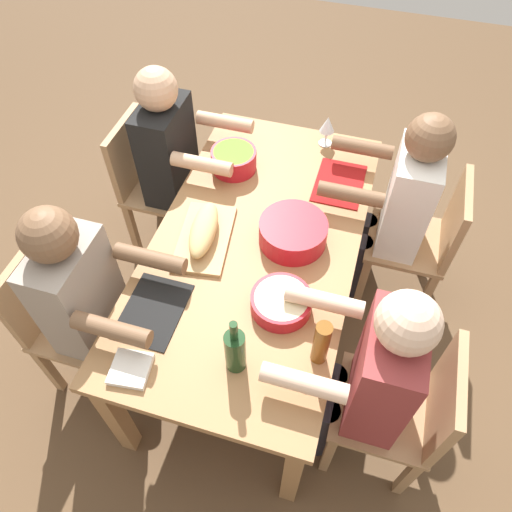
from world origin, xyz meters
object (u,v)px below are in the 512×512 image
(chair_near_left, at_px, (150,180))
(serving_bowl_pasta, at_px, (281,302))
(chair_far_left, at_px, (425,239))
(chair_near_right, at_px, (66,315))
(napkin_stack, at_px, (131,369))
(diner_near_left, at_px, (175,157))
(beer_bottle, at_px, (321,343))
(diner_far_right, at_px, (371,374))
(serving_bowl_fruit, at_px, (293,231))
(wine_glass, at_px, (327,125))
(diner_far_left, at_px, (398,202))
(dining_table, at_px, (256,253))
(diner_near_right, at_px, (89,299))
(wine_bottle, at_px, (235,350))
(chair_far_right, at_px, (406,409))
(serving_bowl_salad, at_px, (234,159))
(bread_loaf, at_px, (204,230))
(cutting_board, at_px, (205,238))

(chair_near_left, distance_m, serving_bowl_pasta, 1.27)
(chair_far_left, bearing_deg, serving_bowl_pasta, -36.64)
(chair_near_right, xyz_separation_m, napkin_stack, (0.26, 0.51, 0.27))
(diner_near_left, xyz_separation_m, beer_bottle, (0.94, 0.97, 0.15))
(diner_far_right, relative_size, serving_bowl_fruit, 4.01)
(chair_near_right, relative_size, serving_bowl_pasta, 3.48)
(wine_glass, bearing_deg, diner_far_left, 56.70)
(dining_table, bearing_deg, napkin_stack, -19.89)
(chair_far_left, bearing_deg, diner_near_left, -90.00)
(diner_near_right, bearing_deg, wine_bottle, 79.85)
(chair_far_right, relative_size, serving_bowl_fruit, 2.84)
(wine_bottle, height_order, beer_bottle, wine_bottle)
(chair_far_right, distance_m, wine_glass, 1.41)
(serving_bowl_salad, relative_size, bread_loaf, 0.70)
(chair_far_left, distance_m, cutting_board, 1.15)
(dining_table, bearing_deg, beer_bottle, 38.78)
(diner_far_left, height_order, wine_glass, diner_far_left)
(diner_near_left, xyz_separation_m, chair_far_right, (0.93, 1.36, -0.21))
(diner_near_left, height_order, diner_far_left, same)
(serving_bowl_salad, bearing_deg, chair_near_right, -30.46)
(diner_far_right, bearing_deg, chair_far_right, 90.00)
(diner_far_right, distance_m, serving_bowl_fruit, 0.68)
(chair_near_right, bearing_deg, diner_far_left, 124.60)
(diner_far_left, bearing_deg, chair_near_left, -90.00)
(beer_bottle, bearing_deg, wine_glass, -169.63)
(cutting_board, xyz_separation_m, napkin_stack, (0.67, -0.04, 0.00))
(beer_bottle, distance_m, napkin_stack, 0.70)
(diner_far_right, bearing_deg, diner_near_right, -90.00)
(chair_near_left, relative_size, chair_far_right, 1.00)
(napkin_stack, bearing_deg, wine_glass, 164.02)
(serving_bowl_salad, height_order, napkin_stack, serving_bowl_salad)
(serving_bowl_salad, xyz_separation_m, beer_bottle, (0.91, 0.63, 0.05))
(chair_far_right, height_order, napkin_stack, chair_far_right)
(chair_near_right, bearing_deg, serving_bowl_salad, 149.54)
(diner_near_right, xyz_separation_m, chair_near_left, (-0.93, -0.18, -0.21))
(chair_near_right, bearing_deg, bread_loaf, 126.80)
(diner_near_left, xyz_separation_m, diner_far_right, (0.93, 1.17, 0.00))
(chair_near_left, xyz_separation_m, serving_bowl_pasta, (0.77, 0.96, 0.30))
(diner_near_left, xyz_separation_m, diner_far_left, (0.00, 1.17, 0.00))
(chair_near_left, relative_size, napkin_stack, 6.07)
(diner_near_left, distance_m, diner_far_left, 1.17)
(serving_bowl_salad, bearing_deg, diner_far_right, 42.75)
(beer_bottle, bearing_deg, wine_bottle, -68.35)
(bread_loaf, xyz_separation_m, napkin_stack, (0.67, -0.04, -0.05))
(diner_far_left, bearing_deg, diner_far_right, 0.00)
(serving_bowl_fruit, bearing_deg, chair_near_right, -60.92)
(diner_near_left, height_order, wine_glass, diner_near_left)
(serving_bowl_pasta, height_order, bread_loaf, bread_loaf)
(dining_table, height_order, serving_bowl_pasta, serving_bowl_pasta)
(serving_bowl_pasta, xyz_separation_m, bread_loaf, (-0.25, -0.42, 0.02))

